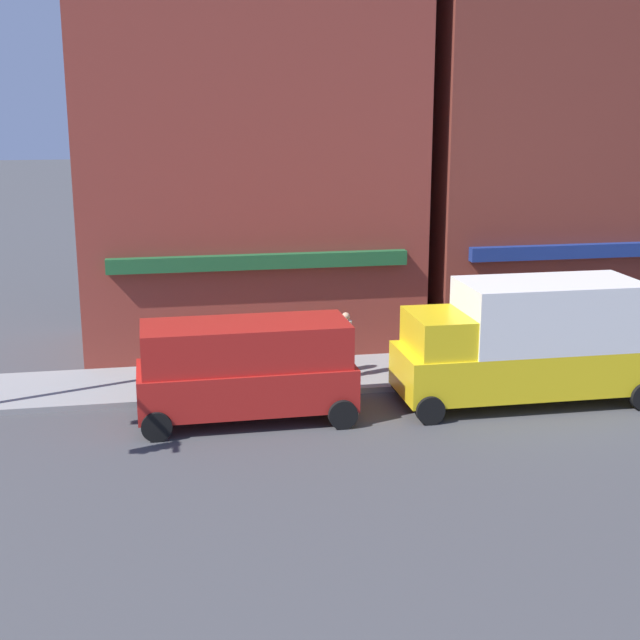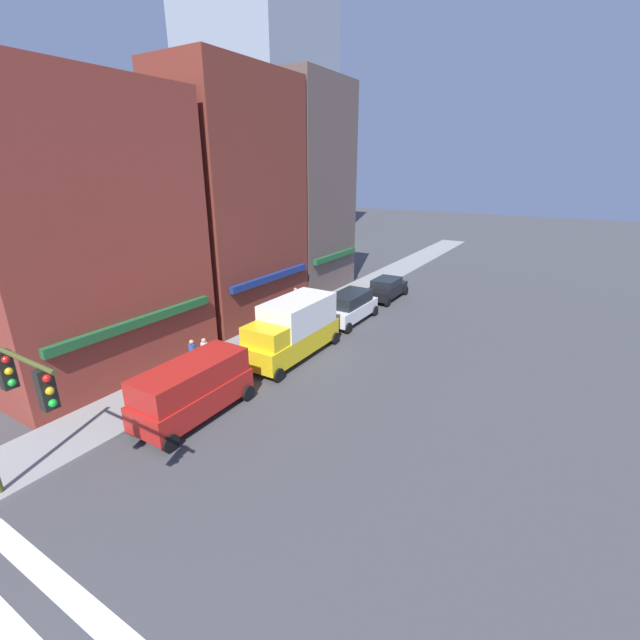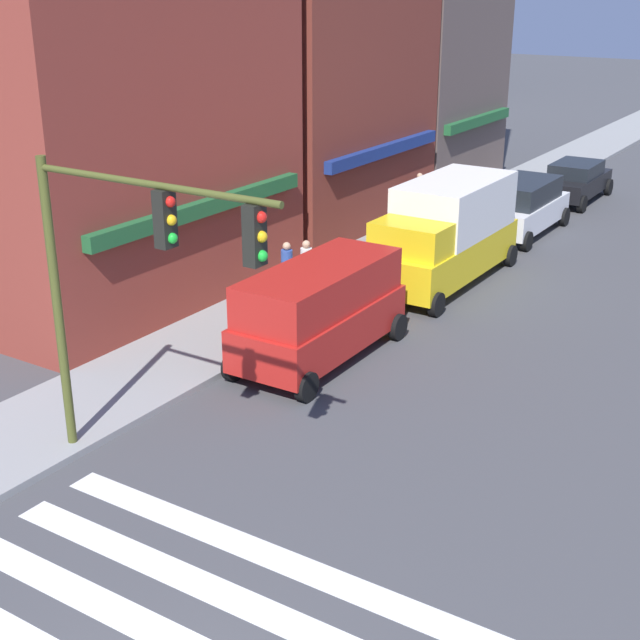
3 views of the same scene
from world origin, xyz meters
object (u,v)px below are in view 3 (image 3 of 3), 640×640
(box_truck_yellow, at_px, (446,231))
(pedestrian_red_jacket, at_px, (419,196))
(van_red, at_px, (320,309))
(suv_white, at_px, (522,206))
(sedan_black, at_px, (575,181))
(traffic_signal, at_px, (130,259))
(pedestrian_blue_shirt, at_px, (287,272))
(pedestrian_white_shirt, at_px, (306,270))

(box_truck_yellow, height_order, pedestrian_red_jacket, box_truck_yellow)
(van_red, distance_m, suv_white, 13.31)
(box_truck_yellow, relative_size, sedan_black, 1.40)
(suv_white, height_order, pedestrian_red_jacket, suv_white)
(sedan_black, bearing_deg, suv_white, 179.43)
(box_truck_yellow, distance_m, suv_white, 6.42)
(traffic_signal, bearing_deg, box_truck_yellow, 1.10)
(pedestrian_blue_shirt, bearing_deg, van_red, -166.93)
(pedestrian_white_shirt, bearing_deg, pedestrian_red_jacket, 63.37)
(box_truck_yellow, xyz_separation_m, pedestrian_red_jacket, (5.63, 3.71, -0.51))
(traffic_signal, xyz_separation_m, sedan_black, (25.64, 0.26, -3.36))
(van_red, xyz_separation_m, pedestrian_blue_shirt, (2.43, 2.64, -0.21))
(pedestrian_red_jacket, bearing_deg, pedestrian_blue_shirt, -128.80)
(van_red, height_order, pedestrian_white_shirt, van_red)
(pedestrian_blue_shirt, bearing_deg, box_truck_yellow, -64.85)
(suv_white, bearing_deg, van_red, -179.89)
(van_red, relative_size, pedestrian_red_jacket, 2.84)
(pedestrian_white_shirt, distance_m, pedestrian_red_jacket, 9.79)
(pedestrian_blue_shirt, bearing_deg, pedestrian_red_jacket, -28.28)
(suv_white, bearing_deg, pedestrian_red_jacket, 101.67)
(box_truck_yellow, bearing_deg, van_red, -179.84)
(suv_white, relative_size, pedestrian_blue_shirt, 2.66)
(van_red, relative_size, sedan_black, 1.14)
(traffic_signal, height_order, pedestrian_red_jacket, traffic_signal)
(traffic_signal, xyz_separation_m, suv_white, (19.62, 0.26, -3.17))
(van_red, height_order, box_truck_yellow, box_truck_yellow)
(suv_white, relative_size, pedestrian_white_shirt, 2.66)
(sedan_black, height_order, pedestrian_white_shirt, pedestrian_white_shirt)
(traffic_signal, distance_m, pedestrian_white_shirt, 10.03)
(traffic_signal, distance_m, pedestrian_blue_shirt, 9.73)
(van_red, distance_m, pedestrian_red_jacket, 13.09)
(van_red, xyz_separation_m, suv_white, (13.31, 0.00, -0.25))
(pedestrian_blue_shirt, xyz_separation_m, pedestrian_white_shirt, (0.43, -0.35, 0.00))
(sedan_black, bearing_deg, pedestrian_red_jacket, 150.71)
(van_red, distance_m, box_truck_yellow, 6.92)
(suv_white, bearing_deg, pedestrian_white_shirt, 167.72)
(van_red, height_order, sedan_black, van_red)
(traffic_signal, bearing_deg, suv_white, 0.75)
(suv_white, distance_m, sedan_black, 6.02)
(pedestrian_red_jacket, bearing_deg, pedestrian_white_shirt, -126.50)
(pedestrian_blue_shirt, height_order, pedestrian_white_shirt, same)
(traffic_signal, relative_size, van_red, 1.15)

